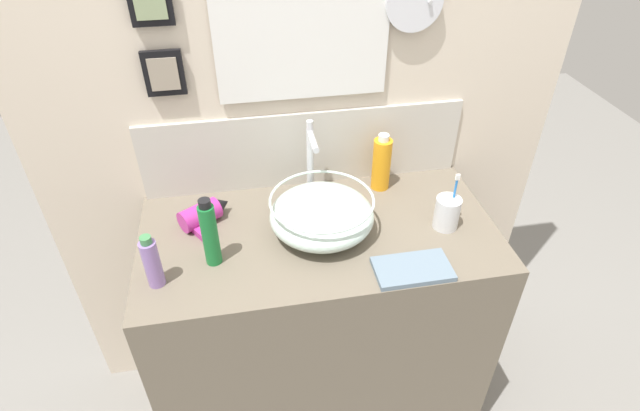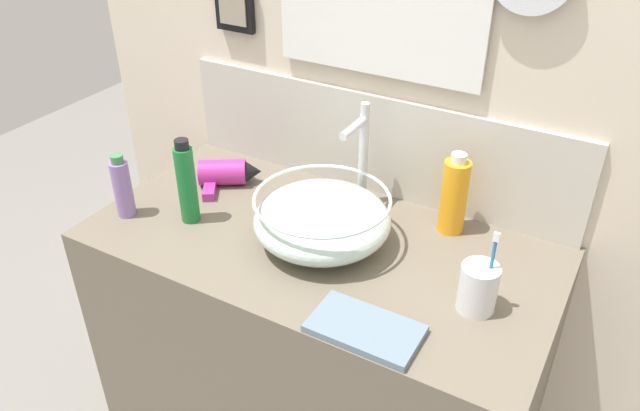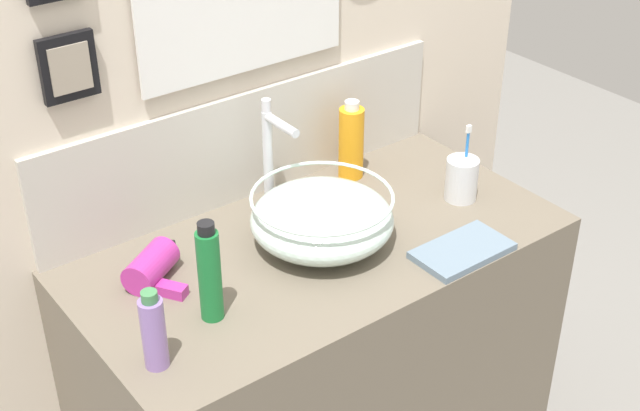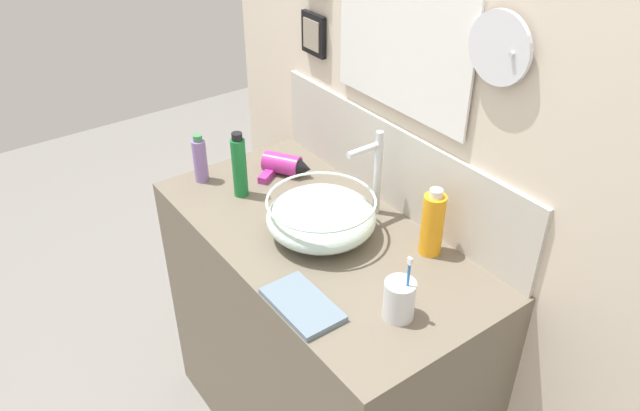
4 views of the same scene
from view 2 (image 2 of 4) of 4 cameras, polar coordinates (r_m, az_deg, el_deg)
name	(u,v)px [view 2 (image 2 of 4)]	position (r m, az deg, el deg)	size (l,w,h in m)	color
vanity_counter	(319,377)	(1.77, -0.07, -15.39)	(1.10, 0.56, 0.92)	#6B6051
back_panel	(381,80)	(1.57, 5.64, 11.33)	(1.76, 0.10, 2.42)	beige
glass_bowl_sink	(322,219)	(1.43, 0.21, -1.23)	(0.32, 0.32, 0.12)	silver
faucet	(361,149)	(1.53, 3.79, 5.15)	(0.02, 0.13, 0.27)	silver
hair_drier	(227,173)	(1.69, -8.46, 2.93)	(0.18, 0.19, 0.07)	#B22D8C
toothbrush_cup	(478,288)	(1.29, 14.27, -7.29)	(0.08, 0.08, 0.19)	silver
shampoo_bottle	(187,183)	(1.52, -12.10, 2.02)	(0.05, 0.05, 0.22)	#197233
soap_dispenser	(454,195)	(1.49, 12.15, 0.90)	(0.06, 0.06, 0.20)	orange
lotion_bottle	(123,187)	(1.60, -17.61, 1.59)	(0.05, 0.05, 0.17)	#8C6BB2
hand_towel	(365,329)	(1.23, 4.14, -11.17)	(0.22, 0.12, 0.02)	slate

